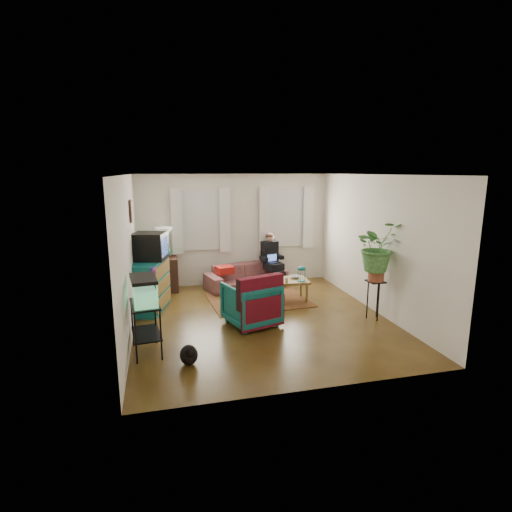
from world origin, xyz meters
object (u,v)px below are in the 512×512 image
object	(u,v)px
armchair	(251,301)
plant_stand	(374,300)
coffee_table	(282,290)
side_table	(166,274)
aquarium_stand	(146,328)
dresser	(149,285)
sofa	(246,272)

from	to	relation	value
armchair	plant_stand	distance (m)	2.26
coffee_table	plant_stand	world-z (taller)	plant_stand
side_table	aquarium_stand	bearing A→B (deg)	-96.28
aquarium_stand	armchair	xyz separation A→B (m)	(1.77, 0.75, 0.03)
side_table	armchair	world-z (taller)	armchair
side_table	coffee_table	xyz separation A→B (m)	(2.34, -1.29, -0.16)
dresser	aquarium_stand	xyz separation A→B (m)	(-0.01, -1.97, -0.10)
armchair	side_table	bearing A→B (deg)	-77.23
dresser	coffee_table	world-z (taller)	dresser
coffee_table	plant_stand	bearing A→B (deg)	-42.20
sofa	aquarium_stand	distance (m)	3.70
armchair	plant_stand	xyz separation A→B (m)	(2.24, -0.28, -0.06)
side_table	plant_stand	bearing A→B (deg)	-36.48
side_table	armchair	distance (m)	2.81
side_table	aquarium_stand	distance (m)	3.20
sofa	plant_stand	size ratio (longest dim) A/B	2.60
aquarium_stand	dresser	bearing A→B (deg)	82.55
side_table	plant_stand	size ratio (longest dim) A/B	1.06
side_table	plant_stand	world-z (taller)	side_table
dresser	armchair	distance (m)	2.14
aquarium_stand	coffee_table	size ratio (longest dim) A/B	0.72
dresser	armchair	world-z (taller)	dresser
aquarium_stand	plant_stand	bearing A→B (deg)	-0.40
sofa	dresser	size ratio (longest dim) A/B	1.71
aquarium_stand	coffee_table	bearing A→B (deg)	27.95
side_table	dresser	world-z (taller)	dresser
aquarium_stand	armchair	bearing A→B (deg)	15.97
aquarium_stand	plant_stand	distance (m)	4.04
sofa	aquarium_stand	bearing A→B (deg)	-139.80
armchair	coffee_table	xyz separation A→B (m)	(0.93, 1.14, -0.20)
side_table	dresser	bearing A→B (deg)	-105.65
sofa	armchair	world-z (taller)	armchair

